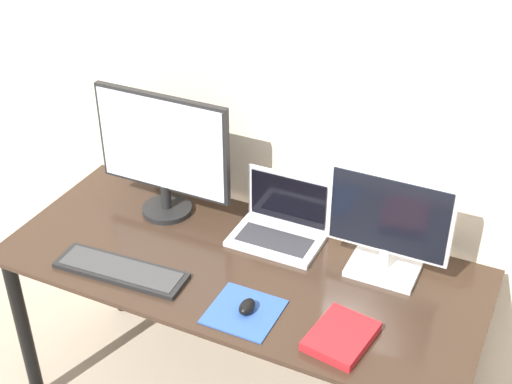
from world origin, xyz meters
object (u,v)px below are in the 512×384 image
Objects in this scene: monitor_left at (163,152)px; monitor_right at (388,225)px; mouse at (247,307)px; book at (341,336)px; keyboard at (121,270)px; laptop at (281,223)px.

monitor_left is 1.29× the size of monitor_right.
monitor_left is at bearing 144.01° from mouse.
book is at bearing -92.66° from monitor_right.
monitor_right is 0.51m from mouse.
book is (0.76, 0.01, 0.01)m from keyboard.
monitor_left is 0.45m from keyboard.
keyboard is at bearing -154.22° from monitor_right.
keyboard is (-0.77, -0.37, -0.18)m from monitor_right.
monitor_left is 0.67m from mouse.
book reaches higher than keyboard.
monitor_right is 1.75× the size of book.
laptop is 0.42m from mouse.
monitor_left is at bearing 156.03° from book.
monitor_left is 0.92m from book.
laptop is 4.37× the size of mouse.
mouse reaches higher than book.
monitor_right is 0.88m from keyboard.
monitor_left is 0.83m from monitor_right.
keyboard is (-0.39, -0.41, -0.05)m from laptop.
monitor_right reaches higher than mouse.
mouse is (-0.32, -0.37, -0.16)m from monitor_right.
laptop is 0.68× the size of keyboard.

